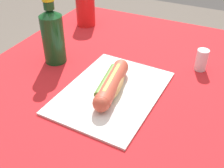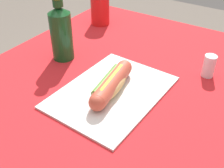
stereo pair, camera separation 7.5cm
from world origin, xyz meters
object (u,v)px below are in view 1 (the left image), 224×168
soda_bottle (53,35)px  salt_shaker (202,60)px  drinking_cup (86,11)px  hot_dog (112,84)px

soda_bottle → salt_shaker: size_ratio=3.12×
soda_bottle → salt_shaker: (0.15, -0.43, -0.06)m
soda_bottle → drinking_cup: bearing=10.9°
hot_dog → soda_bottle: size_ratio=1.03×
drinking_cup → salt_shaker: bearing=-106.0°
hot_dog → salt_shaker: salt_shaker is taller
drinking_cup → salt_shaker: size_ratio=1.72×
soda_bottle → drinking_cup: soda_bottle is taller
hot_dog → drinking_cup: drinking_cup is taller
soda_bottle → drinking_cup: (0.29, 0.06, -0.03)m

